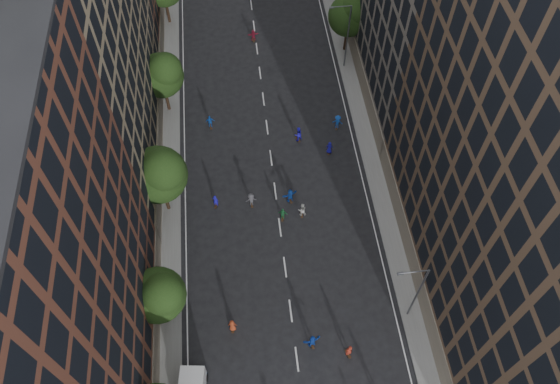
# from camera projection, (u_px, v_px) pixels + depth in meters

# --- Properties ---
(ground) EXTENTS (240.00, 240.00, 0.00)m
(ground) POSITION_uv_depth(u_px,v_px,m) (264.00, 102.00, 65.13)
(ground) COLOR black
(ground) RESTS_ON ground
(sidewalk_left) EXTENTS (4.00, 105.00, 0.15)m
(sidewalk_left) POSITION_uv_depth(u_px,v_px,m) (163.00, 66.00, 68.53)
(sidewalk_left) COLOR slate
(sidewalk_left) RESTS_ON ground
(sidewalk_right) EXTENTS (4.00, 105.00, 0.15)m
(sidewalk_right) POSITION_uv_depth(u_px,v_px,m) (351.00, 52.00, 70.03)
(sidewalk_right) COLOR slate
(sidewalk_right) RESTS_ON ground
(bldg_left_a) EXTENTS (14.00, 22.00, 30.00)m
(bldg_left_a) POSITION_uv_depth(u_px,v_px,m) (8.00, 289.00, 35.28)
(bldg_left_a) COLOR brown
(bldg_left_a) RESTS_ON ground
(bldg_left_b) EXTENTS (14.00, 26.00, 34.00)m
(bldg_left_b) POSITION_uv_depth(u_px,v_px,m) (46.00, 24.00, 47.11)
(bldg_left_b) COLOR #837356
(bldg_left_b) RESTS_ON ground
(tree_left_1) EXTENTS (4.80, 4.80, 8.21)m
(tree_left_1) POSITION_uv_depth(u_px,v_px,m) (159.00, 295.00, 45.18)
(tree_left_1) COLOR black
(tree_left_1) RESTS_ON ground
(tree_left_2) EXTENTS (5.60, 5.60, 9.45)m
(tree_left_2) POSITION_uv_depth(u_px,v_px,m) (160.00, 173.00, 51.24)
(tree_left_2) COLOR black
(tree_left_2) RESTS_ON ground
(tree_left_3) EXTENTS (5.00, 5.00, 8.58)m
(tree_left_3) POSITION_uv_depth(u_px,v_px,m) (162.00, 74.00, 59.56)
(tree_left_3) COLOR black
(tree_left_3) RESTS_ON ground
(tree_right_a) EXTENTS (5.00, 5.00, 8.39)m
(tree_right_a) POSITION_uv_depth(u_px,v_px,m) (351.00, 14.00, 65.61)
(tree_right_a) COLOR black
(tree_right_a) RESTS_ON ground
(streetlamp_near) EXTENTS (2.64, 0.22, 9.06)m
(streetlamp_near) POSITION_uv_depth(u_px,v_px,m) (416.00, 291.00, 45.79)
(streetlamp_near) COLOR #595B60
(streetlamp_near) RESTS_ON ground
(streetlamp_far) EXTENTS (2.64, 0.22, 9.06)m
(streetlamp_far) POSITION_uv_depth(u_px,v_px,m) (346.00, 33.00, 64.32)
(streetlamp_far) COLOR #595B60
(streetlamp_far) RESTS_ON ground
(skater_0) EXTENTS (0.84, 0.57, 1.67)m
(skater_0) POSITION_uv_depth(u_px,v_px,m) (202.00, 374.00, 46.19)
(skater_0) COLOR #123297
(skater_0) RESTS_ON ground
(skater_5) EXTENTS (1.69, 0.90, 1.74)m
(skater_5) POSITION_uv_depth(u_px,v_px,m) (312.00, 341.00, 47.73)
(skater_5) COLOR #143CAA
(skater_5) RESTS_ON ground
(skater_6) EXTENTS (0.85, 0.61, 1.63)m
(skater_6) POSITION_uv_depth(u_px,v_px,m) (232.00, 326.00, 48.60)
(skater_6) COLOR #9E371A
(skater_6) RESTS_ON ground
(skater_7) EXTENTS (0.77, 0.63, 1.82)m
(skater_7) POSITION_uv_depth(u_px,v_px,m) (349.00, 351.00, 47.22)
(skater_7) COLOR maroon
(skater_7) RESTS_ON ground
(skater_8) EXTENTS (0.88, 0.69, 1.79)m
(skater_8) POSITION_uv_depth(u_px,v_px,m) (302.00, 210.00, 55.42)
(skater_8) COLOR beige
(skater_8) RESTS_ON ground
(skater_9) EXTENTS (1.22, 0.79, 1.78)m
(skater_9) POSITION_uv_depth(u_px,v_px,m) (251.00, 200.00, 56.12)
(skater_9) COLOR #434248
(skater_9) RESTS_ON ground
(skater_10) EXTENTS (1.03, 0.66, 1.63)m
(skater_10) POSITION_uv_depth(u_px,v_px,m) (283.00, 214.00, 55.24)
(skater_10) COLOR #216E38
(skater_10) RESTS_ON ground
(skater_11) EXTENTS (1.75, 1.07, 1.80)m
(skater_11) POSITION_uv_depth(u_px,v_px,m) (290.00, 196.00, 56.40)
(skater_11) COLOR #133E9F
(skater_11) RESTS_ON ground
(skater_12) EXTENTS (0.89, 0.72, 1.58)m
(skater_12) POSITION_uv_depth(u_px,v_px,m) (329.00, 148.00, 60.13)
(skater_12) COLOR #1A14A9
(skater_12) RESTS_ON ground
(skater_13) EXTENTS (0.70, 0.56, 1.65)m
(skater_13) POSITION_uv_depth(u_px,v_px,m) (215.00, 201.00, 56.13)
(skater_13) COLOR #1C16B2
(skater_13) RESTS_ON ground
(skater_14) EXTENTS (1.15, 1.05, 1.93)m
(skater_14) POSITION_uv_depth(u_px,v_px,m) (298.00, 134.00, 61.01)
(skater_14) COLOR #1F16B8
(skater_14) RESTS_ON ground
(skater_15) EXTENTS (1.33, 1.00, 1.83)m
(skater_15) POSITION_uv_depth(u_px,v_px,m) (337.00, 122.00, 62.09)
(skater_15) COLOR blue
(skater_15) RESTS_ON ground
(skater_16) EXTENTS (1.04, 0.48, 1.74)m
(skater_16) POSITION_uv_depth(u_px,v_px,m) (210.00, 122.00, 62.18)
(skater_16) COLOR blue
(skater_16) RESTS_ON ground
(skater_17) EXTENTS (1.46, 0.58, 1.54)m
(skater_17) POSITION_uv_depth(u_px,v_px,m) (253.00, 36.00, 70.74)
(skater_17) COLOR maroon
(skater_17) RESTS_ON ground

